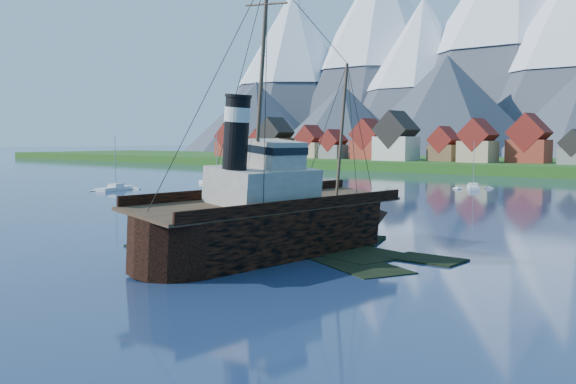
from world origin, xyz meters
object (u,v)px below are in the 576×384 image
Objects in this scene: tugboat_wreck at (284,218)px; sailboat_a at (116,189)px; sailboat_b at (217,182)px; sailboat_c at (473,188)px.

tugboat_wreck reaches higher than sailboat_a.
sailboat_b reaches higher than sailboat_c.
sailboat_c is at bearing 40.40° from sailboat_b.
sailboat_b reaches higher than sailboat_a.
sailboat_b is at bearing 73.52° from sailboat_a.
sailboat_c is (-17.83, 82.99, -3.00)m from tugboat_wreck.
sailboat_a is 0.94× the size of sailboat_b.
sailboat_a is (-72.55, 32.90, -2.98)m from tugboat_wreck.
tugboat_wreck is 79.71m from sailboat_a.
sailboat_a is 1.13× the size of sailboat_c.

